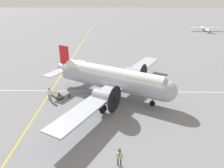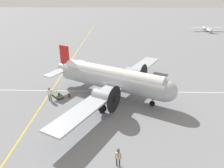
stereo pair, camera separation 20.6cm
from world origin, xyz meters
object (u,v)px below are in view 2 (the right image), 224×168
Objects in this scene: suitcase_upright_spare at (59,95)px; passenger_boarding at (49,93)px; crew_foreground at (118,156)px; light_aircraft_distant at (207,29)px; suitcase_near_door at (69,96)px; baggage_cart at (57,95)px; airliner_main at (115,79)px.

passenger_boarding is at bearing 139.35° from suitcase_upright_spare.
crew_foreground is 14.92m from suitcase_upright_spare.
crew_foreground is 69.97m from light_aircraft_distant.
passenger_boarding is at bearing 111.45° from suitcase_near_door.
suitcase_upright_spare reaches higher than baggage_cart.
airliner_main is 6.69m from suitcase_near_door.
airliner_main is 2.25× the size of light_aircraft_distant.
crew_foreground is (-12.77, -0.47, -1.57)m from airliner_main.
light_aircraft_distant is at bearing 86.34° from airliner_main.
crew_foreground is 3.58× the size of suitcase_near_door.
suitcase_upright_spare reaches higher than suitcase_near_door.
passenger_boarding is 64.95m from light_aircraft_distant.
suitcase_near_door is (-0.43, 6.23, -2.40)m from airliner_main.
suitcase_upright_spare is 0.25× the size of baggage_cart.
airliner_main is 14.26× the size of crew_foreground.
suitcase_near_door is at bearing -148.21° from airliner_main.
baggage_cart is (12.46, 8.37, -0.77)m from crew_foreground.
passenger_boarding is at bearing -44.67° from crew_foreground.
suitcase_upright_spare is (0.14, 1.44, 0.06)m from suitcase_near_door.
baggage_cart reaches higher than suitcase_near_door.
crew_foreground is 14.57m from passenger_boarding.
suitcase_upright_spare is at bearing 141.76° from light_aircraft_distant.
baggage_cart is at bearing 85.79° from suitcase_near_door.
baggage_cart is at bearing 94.12° from suitcase_upright_spare.
airliner_main is 12.82× the size of passenger_boarding.
light_aircraft_distant is (50.58, -38.48, 0.56)m from suitcase_upright_spare.
suitcase_upright_spare is (1.06, -0.91, -0.86)m from passenger_boarding.
airliner_main is 12.87m from crew_foreground.
airliner_main is 59.00m from light_aircraft_distant.
crew_foreground is 0.90× the size of passenger_boarding.
passenger_boarding is 3.15× the size of suitcase_upright_spare.
light_aircraft_distant is (50.29, -30.81, -1.78)m from airliner_main.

